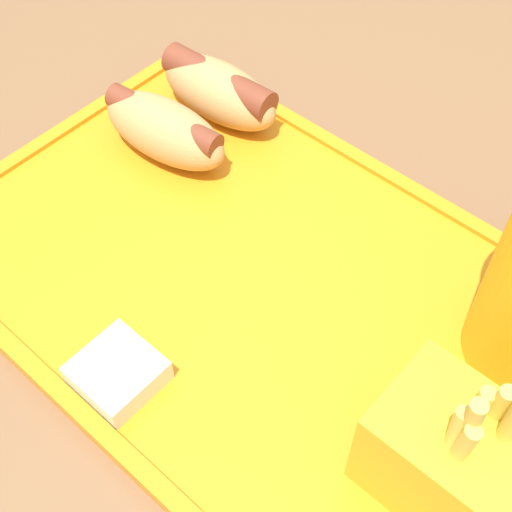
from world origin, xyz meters
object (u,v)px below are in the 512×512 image
(fries_carton, at_px, (449,453))
(sauce_cup_mayo, at_px, (118,372))
(hot_dog_far, at_px, (219,90))
(hot_dog_near, at_px, (164,129))

(fries_carton, height_order, sauce_cup_mayo, fries_carton)
(hot_dog_far, relative_size, sauce_cup_mayo, 2.35)
(hot_dog_far, distance_m, sauce_cup_mayo, 0.26)
(hot_dog_near, relative_size, fries_carton, 1.03)
(hot_dog_far, bearing_deg, sauce_cup_mayo, -60.86)
(fries_carton, bearing_deg, sauce_cup_mayo, -156.97)
(hot_dog_far, relative_size, hot_dog_near, 0.98)
(hot_dog_far, xyz_separation_m, sauce_cup_mayo, (0.13, -0.23, -0.02))
(sauce_cup_mayo, bearing_deg, fries_carton, 23.03)
(fries_carton, distance_m, sauce_cup_mayo, 0.20)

